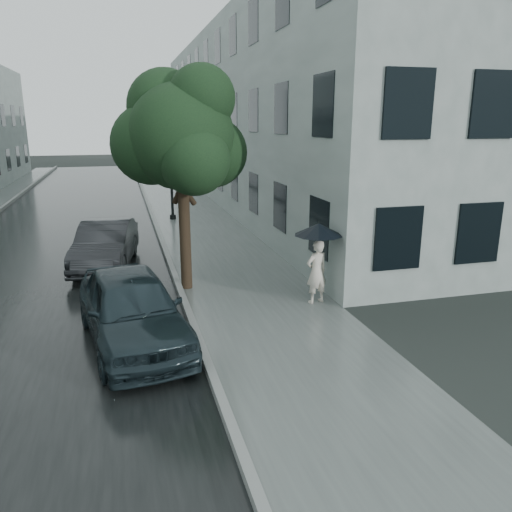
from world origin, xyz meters
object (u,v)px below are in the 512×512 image
object	(u,v)px
lamp_post	(166,146)
car_near	(132,308)
street_tree	(181,135)
car_far	(106,245)
pedestrian	(317,272)

from	to	relation	value
lamp_post	car_near	xyz separation A→B (m)	(-1.96, -12.77, -2.46)
street_tree	car_far	distance (m)	4.58
car_near	car_far	size ratio (longest dim) A/B	1.05
car_near	car_far	distance (m)	5.77
lamp_post	car_far	xyz separation A→B (m)	(-2.56, -7.04, -2.52)
street_tree	lamp_post	size ratio (longest dim) A/B	0.99
lamp_post	car_near	world-z (taller)	lamp_post
street_tree	car_far	world-z (taller)	street_tree
car_far	street_tree	bearing A→B (deg)	-41.65
lamp_post	car_far	world-z (taller)	lamp_post
pedestrian	lamp_post	world-z (taller)	lamp_post
pedestrian	car_far	world-z (taller)	pedestrian
lamp_post	car_far	size ratio (longest dim) A/B	1.38
street_tree	pedestrian	bearing A→B (deg)	-35.41
pedestrian	car_far	bearing A→B (deg)	-56.91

